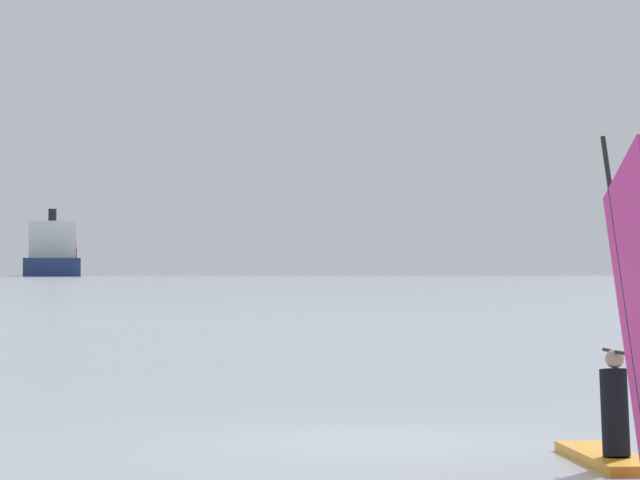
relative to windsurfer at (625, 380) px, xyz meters
The scene contains 4 objects.
ground_plane 4.09m from the windsurfer, 126.91° to the left, with size 4000.00×4000.00×0.00m, color #9EA8B2.
windsurfer is the anchor object (origin of this frame).
cargo_ship 792.74m from the windsurfer, 93.93° to the left, with size 37.71×199.65×33.32m.
distant_headland 1560.92m from the windsurfer, 74.58° to the left, with size 1117.05×439.98×26.01m, color #756B56.
Camera 1 is at (-3.04, -19.22, 2.26)m, focal length 82.22 mm.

